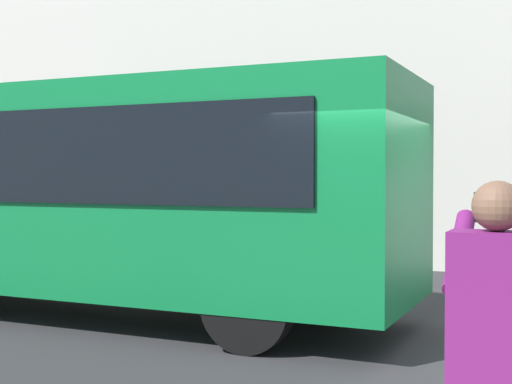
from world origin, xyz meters
The scene contains 3 objects.
ground_plane centered at (0.00, 0.00, 0.00)m, with size 60.00×60.00×0.00m, color #2B2B2D.
red_bus centered at (4.60, -0.23, 1.68)m, with size 9.05×2.54×3.08m.
pedestrian_photographer centered at (-1.24, 4.36, 1.14)m, with size 0.53×0.52×1.70m.
Camera 1 is at (-1.53, 7.55, 1.87)m, focal length 49.43 mm.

